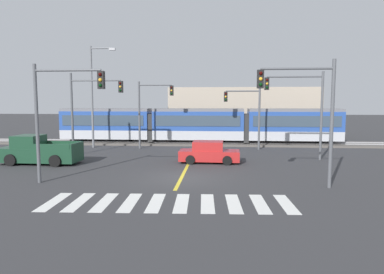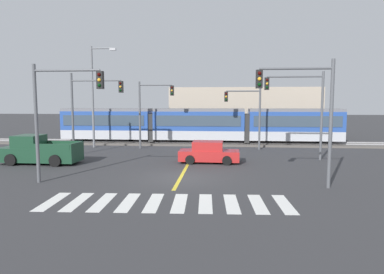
{
  "view_description": "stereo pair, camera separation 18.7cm",
  "coord_description": "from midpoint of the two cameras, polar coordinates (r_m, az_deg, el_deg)",
  "views": [
    {
      "loc": [
        2.13,
        -18.84,
        4.26
      ],
      "look_at": [
        0.03,
        7.06,
        1.6
      ],
      "focal_mm": 32.0,
      "sensor_mm": 36.0,
      "label": 1
    },
    {
      "loc": [
        2.32,
        -18.82,
        4.26
      ],
      "look_at": [
        0.03,
        7.06,
        1.6
      ],
      "focal_mm": 32.0,
      "sensor_mm": 36.0,
      "label": 2
    }
  ],
  "objects": [
    {
      "name": "traffic_light_far_left",
      "position": [
        31.45,
        -6.67,
        5.43
      ],
      "size": [
        3.25,
        0.38,
        6.12
      ],
      "color": "#515459",
      "rests_on": "ground"
    },
    {
      "name": "traffic_light_mid_left",
      "position": [
        28.34,
        -16.62,
        5.62
      ],
      "size": [
        4.25,
        0.38,
        6.54
      ],
      "color": "#515459",
      "rests_on": "ground"
    },
    {
      "name": "traffic_light_near_left",
      "position": [
        19.01,
        -21.14,
        5.09
      ],
      "size": [
        3.75,
        0.38,
        6.21
      ],
      "color": "#515459",
      "rests_on": "ground"
    },
    {
      "name": "crosswalk_stripe_7",
      "position": [
        14.78,
        6.99,
        -10.94
      ],
      "size": [
        0.69,
        2.82,
        0.01
      ],
      "primitive_type": "cube",
      "rotation": [
        0.0,
        0.0,
        0.05
      ],
      "color": "silver",
      "rests_on": "ground"
    },
    {
      "name": "crosswalk_stripe_9",
      "position": [
        15.12,
        15.48,
        -10.72
      ],
      "size": [
        0.69,
        2.82,
        0.01
      ],
      "primitive_type": "cube",
      "rotation": [
        0.0,
        0.0,
        0.05
      ],
      "color": "silver",
      "rests_on": "ground"
    },
    {
      "name": "crosswalk_stripe_1",
      "position": [
        15.69,
        -18.23,
        -10.2
      ],
      "size": [
        0.69,
        2.82,
        0.01
      ],
      "primitive_type": "cube",
      "rotation": [
        0.0,
        0.0,
        0.05
      ],
      "color": "silver",
      "rests_on": "ground"
    },
    {
      "name": "crosswalk_stripe_8",
      "position": [
        14.91,
        11.28,
        -10.86
      ],
      "size": [
        0.69,
        2.82,
        0.01
      ],
      "primitive_type": "cube",
      "rotation": [
        0.0,
        0.0,
        0.05
      ],
      "color": "silver",
      "rests_on": "ground"
    },
    {
      "name": "traffic_light_mid_right",
      "position": [
        26.38,
        18.17,
        5.69
      ],
      "size": [
        4.25,
        0.38,
        6.48
      ],
      "color": "#515459",
      "rests_on": "ground"
    },
    {
      "name": "track_bed",
      "position": [
        34.84,
        1.35,
        -1.03
      ],
      "size": [
        120.0,
        4.0,
        0.18
      ],
      "primitive_type": "cube",
      "color": "#56514C",
      "rests_on": "ground"
    },
    {
      "name": "building_backdrop_far",
      "position": [
        42.85,
        8.69,
        4.08
      ],
      "size": [
        17.72,
        6.0,
        5.97
      ],
      "primitive_type": "cube",
      "color": "tan",
      "rests_on": "ground"
    },
    {
      "name": "street_lamp_west",
      "position": [
        33.24,
        -15.75,
        7.41
      ],
      "size": [
        2.41,
        0.28,
        9.35
      ],
      "color": "slate",
      "rests_on": "ground"
    },
    {
      "name": "traffic_light_near_right",
      "position": [
        17.7,
        18.75,
        5.24
      ],
      "size": [
        3.75,
        0.38,
        6.33
      ],
      "color": "#515459",
      "rests_on": "ground"
    },
    {
      "name": "crosswalk_stripe_0",
      "position": [
        16.1,
        -21.95,
        -9.92
      ],
      "size": [
        0.69,
        2.82,
        0.01
      ],
      "primitive_type": "cube",
      "rotation": [
        0.0,
        0.0,
        0.05
      ],
      "color": "silver",
      "rests_on": "ground"
    },
    {
      "name": "rail_far",
      "position": [
        35.54,
        1.42,
        -0.67
      ],
      "size": [
        120.0,
        0.08,
        0.1
      ],
      "primitive_type": "cube",
      "color": "#939399",
      "rests_on": "track_bed"
    },
    {
      "name": "rail_near",
      "position": [
        34.11,
        1.27,
        -0.94
      ],
      "size": [
        120.0,
        0.08,
        0.1
      ],
      "primitive_type": "cube",
      "color": "#939399",
      "rests_on": "track_bed"
    },
    {
      "name": "crosswalk_stripe_6",
      "position": [
        14.73,
        2.64,
        -10.96
      ],
      "size": [
        0.69,
        2.82,
        0.01
      ],
      "primitive_type": "cube",
      "rotation": [
        0.0,
        0.0,
        0.05
      ],
      "color": "silver",
      "rests_on": "ground"
    },
    {
      "name": "crosswalk_stripe_2",
      "position": [
        15.35,
        -14.31,
        -10.44
      ],
      "size": [
        0.69,
        2.82,
        0.01
      ],
      "primitive_type": "cube",
      "rotation": [
        0.0,
        0.0,
        0.05
      ],
      "color": "silver",
      "rests_on": "ground"
    },
    {
      "name": "lane_centre_line",
      "position": [
        24.74,
        -0.19,
        -4.06
      ],
      "size": [
        0.2,
        16.51,
        0.01
      ],
      "primitive_type": "cube",
      "color": "gold",
      "rests_on": "ground"
    },
    {
      "name": "pickup_truck",
      "position": [
        25.96,
        -23.97,
        -2.23
      ],
      "size": [
        5.43,
        2.31,
        1.98
      ],
      "color": "#193D28",
      "rests_on": "ground"
    },
    {
      "name": "crosswalk_stripe_4",
      "position": [
        14.88,
        -6.02,
        -10.81
      ],
      "size": [
        0.69,
        2.82,
        0.01
      ],
      "primitive_type": "cube",
      "rotation": [
        0.0,
        0.0,
        0.05
      ],
      "color": "silver",
      "rests_on": "ground"
    },
    {
      "name": "crosswalk_stripe_5",
      "position": [
        14.76,
        -1.71,
        -10.91
      ],
      "size": [
        0.69,
        2.82,
        0.01
      ],
      "primitive_type": "cube",
      "rotation": [
        0.0,
        0.0,
        0.05
      ],
      "color": "silver",
      "rests_on": "ground"
    },
    {
      "name": "light_rail_tram",
      "position": [
        34.66,
        1.31,
        2.18
      ],
      "size": [
        28.0,
        2.64,
        3.43
      ],
      "color": "#B7BAC1",
      "rests_on": "track_bed"
    },
    {
      "name": "crosswalk_stripe_3",
      "position": [
        15.07,
        -10.23,
        -10.65
      ],
      "size": [
        0.69,
        2.82,
        0.01
      ],
      "primitive_type": "cube",
      "rotation": [
        0.0,
        0.0,
        0.05
      ],
      "color": "silver",
      "rests_on": "ground"
    },
    {
      "name": "traffic_light_far_right",
      "position": [
        31.0,
        9.37,
        4.76
      ],
      "size": [
        3.25,
        0.38,
        5.62
      ],
      "color": "#515459",
      "rests_on": "ground"
    },
    {
      "name": "ground_plane",
      "position": [
        19.43,
        -1.66,
        -6.82
      ],
      "size": [
        200.0,
        200.0,
        0.0
      ],
      "primitive_type": "plane",
      "color": "#333335"
    },
    {
      "name": "sedan_crossing",
      "position": [
        24.13,
        3.06,
        -2.65
      ],
      "size": [
        4.25,
        2.02,
        1.52
      ],
      "color": "#B22323",
      "rests_on": "ground"
    }
  ]
}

